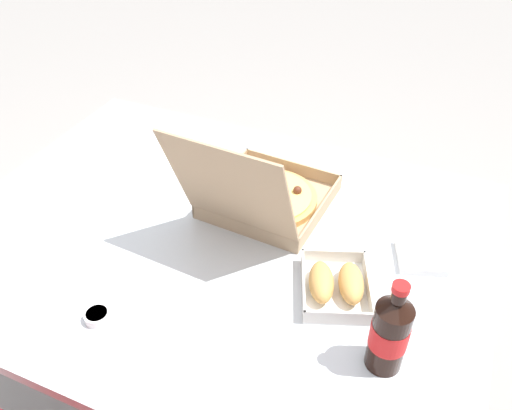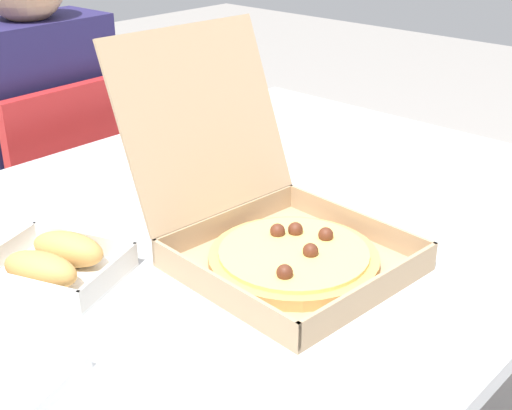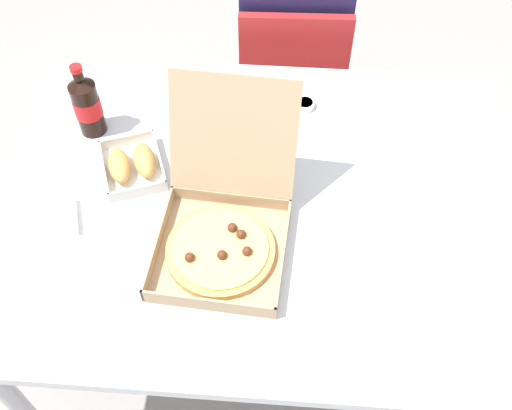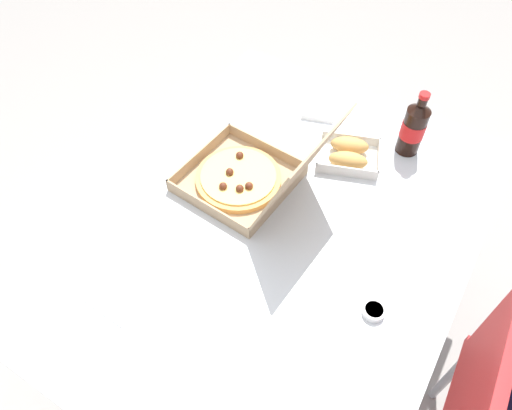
{
  "view_description": "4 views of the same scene",
  "coord_description": "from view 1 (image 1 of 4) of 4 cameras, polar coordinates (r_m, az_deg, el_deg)",
  "views": [
    {
      "loc": [
        -0.49,
        0.87,
        1.62
      ],
      "look_at": [
        -0.07,
        -0.09,
        0.78
      ],
      "focal_mm": 36.77,
      "sensor_mm": 36.0,
      "label": 1
    },
    {
      "loc": [
        -0.79,
        -0.75,
        1.26
      ],
      "look_at": [
        -0.05,
        -0.07,
        0.79
      ],
      "focal_mm": 48.28,
      "sensor_mm": 36.0,
      "label": 2
    },
    {
      "loc": [
        0.06,
        -0.94,
        1.93
      ],
      "look_at": [
        -0.0,
        -0.06,
        0.78
      ],
      "focal_mm": 41.89,
      "sensor_mm": 36.0,
      "label": 3
    },
    {
      "loc": [
        0.71,
        0.37,
        1.82
      ],
      "look_at": [
        0.0,
        -0.07,
        0.77
      ],
      "focal_mm": 33.52,
      "sensor_mm": 36.0,
      "label": 4
    }
  ],
  "objects": [
    {
      "name": "napkin_pile",
      "position": [
        1.33,
        17.49,
        -5.39
      ],
      "size": [
        0.14,
        0.14,
        0.02
      ],
      "primitive_type": "cube",
      "rotation": [
        0.0,
        0.0,
        0.32
      ],
      "color": "white",
      "rests_on": "dining_table"
    },
    {
      "name": "ground_plane",
      "position": [
        1.91,
        -3.32,
        -19.71
      ],
      "size": [
        10.0,
        10.0,
        0.0
      ],
      "primitive_type": "plane",
      "color": "gray"
    },
    {
      "name": "dipping_sauce_cup",
      "position": [
        1.19,
        -16.9,
        -11.43
      ],
      "size": [
        0.06,
        0.06,
        0.02
      ],
      "color": "white",
      "rests_on": "dining_table"
    },
    {
      "name": "dining_table",
      "position": [
        1.39,
        -4.32,
        -5.28
      ],
      "size": [
        1.35,
        1.03,
        0.73
      ],
      "color": "silver",
      "rests_on": "ground_plane"
    },
    {
      "name": "paper_menu",
      "position": [
        1.66,
        -11.95,
        5.19
      ],
      "size": [
        0.22,
        0.16,
        0.0
      ],
      "primitive_type": "cube",
      "rotation": [
        0.0,
        0.0,
        -0.03
      ],
      "color": "white",
      "rests_on": "dining_table"
    },
    {
      "name": "pizza_box_open",
      "position": [
        1.38,
        0.79,
        0.93
      ],
      "size": [
        0.33,
        0.44,
        0.33
      ],
      "color": "tan",
      "rests_on": "dining_table"
    },
    {
      "name": "cola_bottle",
      "position": [
        1.04,
        14.34,
        -13.29
      ],
      "size": [
        0.07,
        0.07,
        0.22
      ],
      "color": "black",
      "rests_on": "dining_table"
    },
    {
      "name": "bread_side_box",
      "position": [
        1.2,
        8.69,
        -8.5
      ],
      "size": [
        0.21,
        0.23,
        0.06
      ],
      "color": "white",
      "rests_on": "dining_table"
    }
  ]
}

